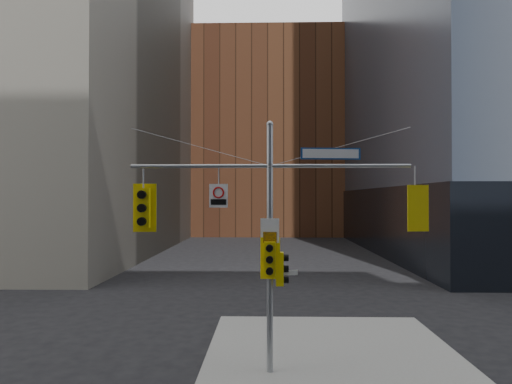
{
  "coord_description": "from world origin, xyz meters",
  "views": [
    {
      "loc": [
        -0.08,
        -11.03,
        5.08
      ],
      "look_at": [
        -0.4,
        2.0,
        5.26
      ],
      "focal_mm": 32.0,
      "sensor_mm": 36.0,
      "label": 1
    }
  ],
  "objects_px": {
    "signal_assembly": "(270,221)",
    "traffic_light_pole_front": "(270,259)",
    "traffic_light_east_arm": "(415,208)",
    "street_sign_blade": "(331,154)",
    "traffic_light_pole_side": "(281,269)",
    "regulatory_sign_arm": "(218,195)",
    "traffic_light_west_arm": "(143,208)"
  },
  "relations": [
    {
      "from": "signal_assembly",
      "to": "traffic_light_pole_front",
      "type": "distance_m",
      "value": 1.07
    },
    {
      "from": "signal_assembly",
      "to": "traffic_light_east_arm",
      "type": "distance_m",
      "value": 4.13
    },
    {
      "from": "signal_assembly",
      "to": "street_sign_blade",
      "type": "relative_size",
      "value": 4.65
    },
    {
      "from": "traffic_light_pole_side",
      "to": "street_sign_blade",
      "type": "xyz_separation_m",
      "value": [
        1.42,
        -0.0,
        3.29
      ]
    },
    {
      "from": "signal_assembly",
      "to": "regulatory_sign_arm",
      "type": "height_order",
      "value": "signal_assembly"
    },
    {
      "from": "traffic_light_west_arm",
      "to": "traffic_light_pole_side",
      "type": "xyz_separation_m",
      "value": [
        3.96,
        -0.01,
        -1.74
      ]
    },
    {
      "from": "traffic_light_east_arm",
      "to": "traffic_light_pole_front",
      "type": "distance_m",
      "value": 4.36
    },
    {
      "from": "traffic_light_pole_side",
      "to": "traffic_light_pole_front",
      "type": "bearing_deg",
      "value": 129.54
    },
    {
      "from": "signal_assembly",
      "to": "traffic_light_west_arm",
      "type": "height_order",
      "value": "signal_assembly"
    },
    {
      "from": "regulatory_sign_arm",
      "to": "traffic_light_pole_side",
      "type": "bearing_deg",
      "value": 8.35
    },
    {
      "from": "traffic_light_pole_front",
      "to": "street_sign_blade",
      "type": "distance_m",
      "value": 3.45
    },
    {
      "from": "signal_assembly",
      "to": "traffic_light_east_arm",
      "type": "relative_size",
      "value": 6.15
    },
    {
      "from": "traffic_light_west_arm",
      "to": "traffic_light_pole_front",
      "type": "xyz_separation_m",
      "value": [
        3.64,
        -0.28,
        -1.42
      ]
    },
    {
      "from": "traffic_light_pole_front",
      "to": "street_sign_blade",
      "type": "height_order",
      "value": "street_sign_blade"
    },
    {
      "from": "traffic_light_west_arm",
      "to": "regulatory_sign_arm",
      "type": "relative_size",
      "value": 2.09
    },
    {
      "from": "signal_assembly",
      "to": "traffic_light_pole_front",
      "type": "relative_size",
      "value": 6.82
    },
    {
      "from": "traffic_light_pole_front",
      "to": "street_sign_blade",
      "type": "bearing_deg",
      "value": 12.33
    },
    {
      "from": "traffic_light_east_arm",
      "to": "traffic_light_pole_front",
      "type": "height_order",
      "value": "traffic_light_east_arm"
    },
    {
      "from": "traffic_light_pole_front",
      "to": "regulatory_sign_arm",
      "type": "height_order",
      "value": "regulatory_sign_arm"
    },
    {
      "from": "traffic_light_pole_side",
      "to": "regulatory_sign_arm",
      "type": "height_order",
      "value": "regulatory_sign_arm"
    },
    {
      "from": "signal_assembly",
      "to": "regulatory_sign_arm",
      "type": "xyz_separation_m",
      "value": [
        -1.47,
        -0.02,
        0.75
      ]
    },
    {
      "from": "street_sign_blade",
      "to": "regulatory_sign_arm",
      "type": "xyz_separation_m",
      "value": [
        -3.21,
        -0.02,
        -1.18
      ]
    },
    {
      "from": "traffic_light_east_arm",
      "to": "street_sign_blade",
      "type": "height_order",
      "value": "street_sign_blade"
    },
    {
      "from": "street_sign_blade",
      "to": "traffic_light_pole_front",
      "type": "bearing_deg",
      "value": -176.86
    },
    {
      "from": "traffic_light_pole_front",
      "to": "regulatory_sign_arm",
      "type": "distance_m",
      "value": 2.33
    },
    {
      "from": "traffic_light_east_arm",
      "to": "traffic_light_pole_side",
      "type": "bearing_deg",
      "value": -9.76
    },
    {
      "from": "signal_assembly",
      "to": "traffic_light_pole_front",
      "type": "height_order",
      "value": "signal_assembly"
    },
    {
      "from": "traffic_light_east_arm",
      "to": "regulatory_sign_arm",
      "type": "distance_m",
      "value": 5.6
    },
    {
      "from": "street_sign_blade",
      "to": "traffic_light_east_arm",
      "type": "bearing_deg",
      "value": -5.77
    },
    {
      "from": "signal_assembly",
      "to": "traffic_light_west_arm",
      "type": "xyz_separation_m",
      "value": [
        -3.64,
        0.01,
        0.38
      ]
    },
    {
      "from": "signal_assembly",
      "to": "traffic_light_pole_side",
      "type": "xyz_separation_m",
      "value": [
        0.32,
        0.01,
        -1.35
      ]
    },
    {
      "from": "traffic_light_west_arm",
      "to": "traffic_light_pole_front",
      "type": "relative_size",
      "value": 1.2
    }
  ]
}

